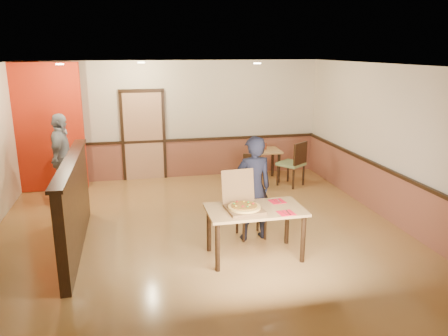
% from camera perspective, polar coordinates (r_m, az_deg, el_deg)
% --- Properties ---
extents(floor, '(7.00, 7.00, 0.00)m').
position_cam_1_polar(floor, '(7.63, -3.07, -8.31)').
color(floor, '#B28145').
rests_on(floor, ground).
extents(ceiling, '(7.00, 7.00, 0.00)m').
position_cam_1_polar(ceiling, '(7.00, -3.40, 13.22)').
color(ceiling, black).
rests_on(ceiling, wall_back).
extents(wall_back, '(7.00, 0.00, 7.00)m').
position_cam_1_polar(wall_back, '(10.59, -6.21, 6.23)').
color(wall_back, beige).
rests_on(wall_back, floor).
extents(wall_right, '(0.00, 7.00, 7.00)m').
position_cam_1_polar(wall_right, '(8.45, 20.97, 3.00)').
color(wall_right, beige).
rests_on(wall_right, floor).
extents(wainscot_back, '(7.00, 0.04, 0.90)m').
position_cam_1_polar(wainscot_back, '(10.75, -6.05, 1.20)').
color(wainscot_back, brown).
rests_on(wainscot_back, floor).
extents(chair_rail_back, '(7.00, 0.06, 0.06)m').
position_cam_1_polar(chair_rail_back, '(10.63, -6.11, 3.64)').
color(chair_rail_back, black).
rests_on(chair_rail_back, wall_back).
extents(wainscot_right, '(0.04, 7.00, 0.90)m').
position_cam_1_polar(wainscot_right, '(8.67, 20.21, -3.15)').
color(wainscot_right, brown).
rests_on(wainscot_right, floor).
extents(chair_rail_right, '(0.06, 7.00, 0.06)m').
position_cam_1_polar(chair_rail_right, '(8.53, 20.38, -0.16)').
color(chair_rail_right, black).
rests_on(chair_rail_right, wall_right).
extents(back_door, '(0.90, 0.06, 2.10)m').
position_cam_1_polar(back_door, '(10.56, -10.46, 4.11)').
color(back_door, tan).
rests_on(back_door, wall_back).
extents(booth_partition, '(0.20, 3.10, 1.44)m').
position_cam_1_polar(booth_partition, '(7.16, -18.96, -4.44)').
color(booth_partition, black).
rests_on(booth_partition, floor).
extents(red_accent_panel, '(1.60, 0.20, 2.78)m').
position_cam_1_polar(red_accent_panel, '(10.21, -22.36, 4.84)').
color(red_accent_panel, red).
rests_on(red_accent_panel, floor).
extents(spot_a, '(0.14, 0.14, 0.02)m').
position_cam_1_polar(spot_a, '(8.80, -20.67, 12.58)').
color(spot_a, beige).
rests_on(spot_a, ceiling).
extents(spot_b, '(0.14, 0.14, 0.02)m').
position_cam_1_polar(spot_b, '(9.42, -10.77, 13.38)').
color(spot_b, beige).
rests_on(spot_b, ceiling).
extents(spot_c, '(0.14, 0.14, 0.02)m').
position_cam_1_polar(spot_c, '(8.77, 4.37, 13.48)').
color(spot_c, beige).
rests_on(spot_c, ceiling).
extents(main_table, '(1.44, 0.83, 0.77)m').
position_cam_1_polar(main_table, '(6.53, 4.08, -6.19)').
color(main_table, tan).
rests_on(main_table, floor).
extents(diner_chair, '(0.47, 0.47, 0.91)m').
position_cam_1_polar(diner_chair, '(7.34, 3.41, -5.10)').
color(diner_chair, olive).
rests_on(diner_chair, floor).
extents(side_chair_left, '(0.54, 0.54, 0.83)m').
position_cam_1_polar(side_chair_left, '(9.78, 3.77, -0.15)').
color(side_chair_left, olive).
rests_on(side_chair_left, floor).
extents(side_chair_right, '(0.72, 0.72, 1.04)m').
position_cam_1_polar(side_chair_right, '(10.04, 9.13, 0.77)').
color(side_chair_right, olive).
rests_on(side_chair_right, floor).
extents(side_table, '(0.72, 0.72, 0.74)m').
position_cam_1_polar(side_table, '(10.44, 5.39, 1.45)').
color(side_table, tan).
rests_on(side_table, floor).
extents(diner, '(0.67, 0.48, 1.74)m').
position_cam_1_polar(diner, '(7.08, 3.81, -2.69)').
color(diner, black).
rests_on(diner, floor).
extents(passerby, '(0.53, 1.10, 1.81)m').
position_cam_1_polar(passerby, '(9.48, -20.41, 1.25)').
color(passerby, gray).
rests_on(passerby, floor).
extents(pizza_box, '(0.56, 0.64, 0.54)m').
position_cam_1_polar(pizza_box, '(6.43, 2.51, -4.84)').
color(pizza_box, brown).
rests_on(pizza_box, main_table).
extents(pizza, '(0.57, 0.57, 0.03)m').
position_cam_1_polar(pizza, '(6.38, 2.68, -5.13)').
color(pizza, '#DCB150').
rests_on(pizza, pizza_box).
extents(napkin_near, '(0.25, 0.25, 0.01)m').
position_cam_1_polar(napkin_near, '(6.36, 8.11, -5.83)').
color(napkin_near, red).
rests_on(napkin_near, main_table).
extents(napkin_far, '(0.25, 0.25, 0.01)m').
position_cam_1_polar(napkin_far, '(6.81, 6.97, -4.34)').
color(napkin_far, red).
rests_on(napkin_far, main_table).
extents(condiment, '(0.06, 0.06, 0.15)m').
position_cam_1_polar(condiment, '(10.44, 5.41, 2.85)').
color(condiment, maroon).
rests_on(condiment, side_table).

